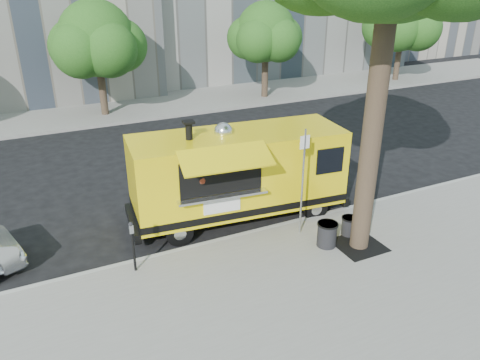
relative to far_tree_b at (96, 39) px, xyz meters
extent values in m
plane|color=black|center=(1.00, -12.70, -3.83)|extent=(120.00, 120.00, 0.00)
cube|color=gray|center=(1.00, -16.70, -3.76)|extent=(60.00, 6.00, 0.15)
cube|color=#999993|center=(1.00, -13.63, -3.76)|extent=(60.00, 0.14, 0.16)
cube|color=gray|center=(1.00, 0.80, -3.76)|extent=(60.00, 5.00, 0.15)
cylinder|color=#33261C|center=(3.60, -15.50, -0.43)|extent=(0.48, 0.48, 6.50)
cube|color=black|center=(3.60, -15.50, -3.68)|extent=(1.20, 1.20, 0.02)
cylinder|color=#33261C|center=(0.00, 0.00, -2.38)|extent=(0.36, 0.36, 2.60)
sphere|color=#194913|center=(0.00, 0.00, 0.02)|extent=(3.60, 3.60, 3.60)
cylinder|color=#33261C|center=(9.00, -0.30, -2.38)|extent=(0.36, 0.36, 2.60)
sphere|color=#194913|center=(9.00, -0.30, -0.09)|extent=(3.24, 3.24, 3.24)
cylinder|color=#33261C|center=(19.00, -0.10, -2.38)|extent=(0.36, 0.36, 2.60)
sphere|color=#194913|center=(19.00, -0.10, 0.07)|extent=(3.78, 3.78, 3.78)
cylinder|color=silver|center=(2.55, -14.25, -2.18)|extent=(0.06, 0.06, 3.00)
cube|color=white|center=(2.55, -14.25, -1.03)|extent=(0.28, 0.02, 0.35)
cylinder|color=black|center=(-2.00, -14.05, -3.16)|extent=(0.06, 0.06, 1.05)
cube|color=silver|center=(-2.00, -14.05, -2.53)|extent=(0.10, 0.08, 0.22)
sphere|color=black|center=(-2.00, -14.05, -2.40)|extent=(0.11, 0.11, 0.11)
cube|color=yellow|center=(1.50, -12.50, -2.27)|extent=(6.22, 2.64, 2.19)
cube|color=black|center=(1.50, -12.50, -3.16)|extent=(6.24, 2.66, 0.20)
cube|color=black|center=(4.59, -12.81, -3.41)|extent=(0.37, 1.95, 0.28)
cube|color=black|center=(-1.59, -12.19, -3.41)|extent=(0.37, 1.95, 0.28)
cube|color=black|center=(4.53, -12.80, -1.93)|extent=(0.21, 1.63, 0.88)
cylinder|color=black|center=(3.50, -13.56, -3.46)|extent=(0.77, 0.33, 0.74)
cylinder|color=black|center=(3.67, -11.86, -3.46)|extent=(0.77, 0.33, 0.74)
cylinder|color=black|center=(-0.57, -13.15, -3.46)|extent=(0.77, 0.33, 0.74)
cylinder|color=black|center=(-0.40, -11.45, -3.46)|extent=(0.77, 0.33, 0.74)
cube|color=black|center=(0.57, -13.38, -1.93)|extent=(2.24, 0.40, 0.98)
cube|color=silver|center=(0.56, -13.53, -2.45)|extent=(2.46, 0.59, 0.06)
cube|color=yellow|center=(0.52, -13.86, -1.26)|extent=(2.41, 1.11, 0.39)
cube|color=white|center=(0.57, -13.46, -2.74)|extent=(1.02, 0.14, 0.47)
cylinder|color=black|center=(0.11, -12.36, -0.95)|extent=(0.19, 0.19, 0.51)
sphere|color=silver|center=(1.15, -12.28, -1.13)|extent=(0.52, 0.52, 0.52)
sphere|color=brown|center=(0.09, -13.04, -1.98)|extent=(0.78, 0.78, 0.78)
cylinder|color=#FF590C|center=(0.07, -13.27, -2.11)|extent=(0.33, 0.14, 0.32)
cylinder|color=black|center=(2.82, -15.12, -3.35)|extent=(0.51, 0.51, 0.66)
cylinder|color=black|center=(2.82, -15.12, -3.04)|extent=(0.55, 0.55, 0.04)
cylinder|color=black|center=(3.70, -14.93, -3.42)|extent=(0.41, 0.41, 0.53)
cylinder|color=black|center=(3.70, -14.93, -3.17)|extent=(0.44, 0.44, 0.04)
camera|label=1|loc=(-3.81, -23.66, 2.96)|focal=35.00mm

